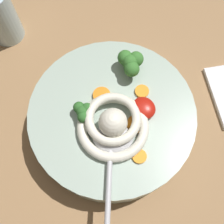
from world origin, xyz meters
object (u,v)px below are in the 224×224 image
noodle_pile (113,124)px  soup_spoon (110,149)px  drinking_glass (0,16)px  soup_bowl (112,119)px

noodle_pile → soup_spoon: (-2.68, 2.37, -0.68)cm
soup_spoon → drinking_glass: (32.60, 1.92, -1.83)cm
noodle_pile → soup_spoon: size_ratio=0.76×
noodle_pile → drinking_glass: noodle_pile is taller
soup_spoon → noodle_pile: bearing=176.3°
soup_bowl → soup_spoon: soup_spoon is taller
soup_bowl → drinking_glass: size_ratio=2.52×
soup_spoon → drinking_glass: drinking_glass is taller
soup_spoon → drinking_glass: bearing=-138.8°
soup_bowl → noodle_pile: 5.12cm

